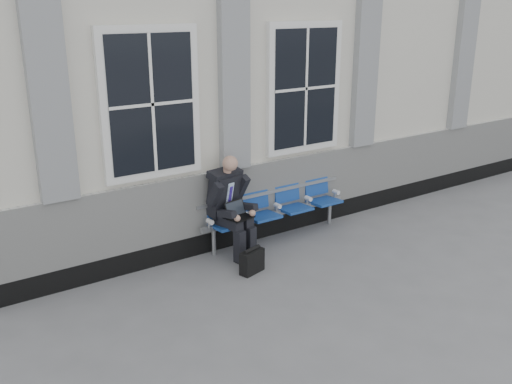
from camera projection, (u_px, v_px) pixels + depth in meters
ground at (345, 264)px, 7.97m from camera, size 70.00×70.00×0.00m
station_building at (215, 78)px, 9.99m from camera, size 14.40×4.40×4.49m
bench at (275, 204)px, 8.70m from camera, size 2.60×0.47×0.91m
businessman at (230, 203)px, 8.04m from camera, size 0.64×0.86×1.48m
briefcase at (252, 261)px, 7.67m from camera, size 0.39×0.24×0.37m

